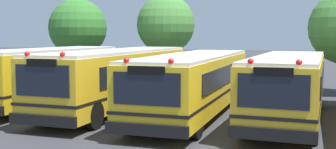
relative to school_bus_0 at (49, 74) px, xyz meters
name	(u,v)px	position (x,y,z in m)	size (l,w,h in m)	color
ground_plane	(196,113)	(7.25, 0.09, -1.46)	(160.00, 160.00, 0.00)	#38383D
school_bus_0	(49,74)	(0.00, 0.00, 0.00)	(2.69, 9.72, 2.79)	yellow
school_bus_1	(119,76)	(3.65, 0.11, -0.01)	(2.61, 11.71, 2.76)	yellow
school_bus_2	(195,81)	(7.27, -0.13, -0.08)	(2.87, 11.61, 2.63)	yellow
school_bus_3	(288,85)	(11.02, -0.19, -0.08)	(2.61, 10.21, 2.63)	yellow
tree_0	(79,28)	(-3.47, 8.42, 2.35)	(3.94, 3.94, 5.77)	#4C3823
tree_1	(167,23)	(2.70, 9.11, 2.63)	(3.77, 3.77, 5.87)	#4C3823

